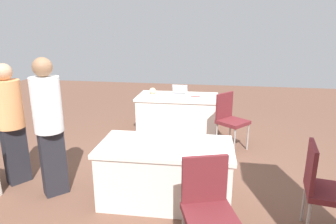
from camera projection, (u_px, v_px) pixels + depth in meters
ground_plane at (170, 177)px, 4.23m from camera, size 14.40×14.40×0.00m
table_foreground at (178, 113)px, 6.10m from camera, size 1.65×0.92×0.72m
table_mid_left at (166, 172)px, 3.60m from camera, size 1.61×0.88×0.72m
chair_near_front at (208, 205)px, 2.59m from camera, size 0.56×0.56×0.97m
chair_tucked_left at (323, 185)px, 2.91m from camera, size 0.50×0.50×0.97m
chair_aisle at (230, 117)px, 5.09m from camera, size 0.62×0.62×0.98m
person_presenter at (49, 121)px, 3.56m from camera, size 0.48×0.48×1.73m
person_attendee_standing at (10, 119)px, 3.87m from camera, size 0.47×0.47×1.63m
laptop_silver at (179, 93)px, 6.04m from camera, size 0.33×0.31×0.21m
yarn_ball at (153, 91)px, 6.15m from camera, size 0.13×0.13×0.13m
scissors_red at (195, 97)px, 5.92m from camera, size 0.18×0.07×0.01m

